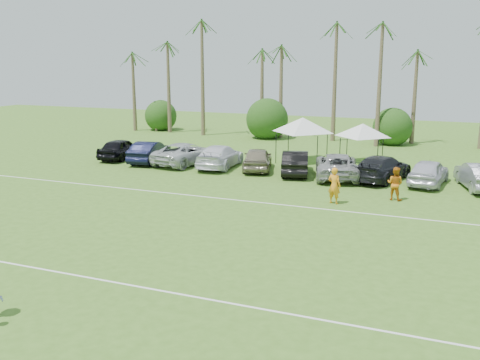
% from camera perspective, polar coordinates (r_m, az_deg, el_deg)
% --- Properties ---
extents(ground, '(120.00, 120.00, 0.00)m').
position_cam_1_polar(ground, '(18.50, -18.82, -12.25)').
color(ground, '#426D20').
rests_on(ground, ground).
extents(field_lines, '(80.00, 12.10, 0.01)m').
position_cam_1_polar(field_lines, '(24.62, -6.63, -5.35)').
color(field_lines, white).
rests_on(field_lines, ground).
extents(palm_tree_0, '(2.40, 2.40, 8.90)m').
position_cam_1_polar(palm_tree_0, '(60.51, -11.67, 12.31)').
color(palm_tree_0, brown).
rests_on(palm_tree_0, ground).
extents(palm_tree_1, '(2.40, 2.40, 9.90)m').
position_cam_1_polar(palm_tree_1, '(57.91, -7.47, 13.32)').
color(palm_tree_1, brown).
rests_on(palm_tree_1, ground).
extents(palm_tree_2, '(2.40, 2.40, 10.90)m').
position_cam_1_polar(palm_tree_2, '(55.65, -2.86, 14.32)').
color(palm_tree_2, brown).
rests_on(palm_tree_2, ground).
extents(palm_tree_3, '(2.40, 2.40, 11.90)m').
position_cam_1_polar(palm_tree_3, '(54.13, 1.12, 15.28)').
color(palm_tree_3, brown).
rests_on(palm_tree_3, ground).
extents(palm_tree_4, '(2.40, 2.40, 8.90)m').
position_cam_1_polar(palm_tree_4, '(52.77, 5.26, 12.49)').
color(palm_tree_4, brown).
rests_on(palm_tree_4, ground).
extents(palm_tree_5, '(2.40, 2.40, 9.90)m').
position_cam_1_polar(palm_tree_5, '(51.76, 9.64, 13.34)').
color(palm_tree_5, brown).
rests_on(palm_tree_5, ground).
extents(palm_tree_6, '(2.40, 2.40, 10.90)m').
position_cam_1_polar(palm_tree_6, '(51.05, 14.20, 14.12)').
color(palm_tree_6, brown).
rests_on(palm_tree_6, ground).
extents(palm_tree_7, '(2.40, 2.40, 11.90)m').
position_cam_1_polar(palm_tree_7, '(50.66, 18.88, 14.81)').
color(palm_tree_7, brown).
rests_on(palm_tree_7, ground).
extents(bush_tree_0, '(4.00, 4.00, 4.00)m').
position_cam_1_polar(bush_tree_0, '(60.05, -8.49, 6.99)').
color(bush_tree_0, brown).
rests_on(bush_tree_0, ground).
extents(bush_tree_1, '(4.00, 4.00, 4.00)m').
position_cam_1_polar(bush_tree_1, '(54.64, 3.43, 6.56)').
color(bush_tree_1, brown).
rests_on(bush_tree_1, ground).
extents(bush_tree_2, '(4.00, 4.00, 4.00)m').
position_cam_1_polar(bush_tree_2, '(52.09, 16.10, 5.79)').
color(bush_tree_2, brown).
rests_on(bush_tree_2, ground).
extents(sideline_player_a, '(0.83, 0.65, 1.99)m').
position_cam_1_polar(sideline_player_a, '(29.16, 10.02, -0.59)').
color(sideline_player_a, orange).
rests_on(sideline_player_a, ground).
extents(sideline_player_b, '(1.07, 0.93, 1.86)m').
position_cam_1_polar(sideline_player_b, '(30.69, 16.21, -0.37)').
color(sideline_player_b, orange).
rests_on(sideline_player_b, ground).
extents(canopy_tent_left, '(4.84, 4.84, 3.92)m').
position_cam_1_polar(canopy_tent_left, '(40.89, 6.72, 6.64)').
color(canopy_tent_left, black).
rests_on(canopy_tent_left, ground).
extents(canopy_tent_right, '(4.25, 4.25, 3.44)m').
position_cam_1_polar(canopy_tent_right, '(41.22, 12.98, 5.88)').
color(canopy_tent_right, black).
rests_on(canopy_tent_right, ground).
extents(parked_car_0, '(2.20, 4.85, 1.62)m').
position_cam_1_polar(parked_car_0, '(42.98, -12.58, 3.28)').
color(parked_car_0, black).
rests_on(parked_car_0, ground).
extents(parked_car_1, '(2.46, 5.11, 1.62)m').
position_cam_1_polar(parked_car_1, '(41.07, -9.63, 2.98)').
color(parked_car_1, black).
rests_on(parked_car_1, ground).
extents(parked_car_2, '(3.44, 6.12, 1.62)m').
position_cam_1_polar(parked_car_2, '(39.97, -5.86, 2.83)').
color(parked_car_2, silver).
rests_on(parked_car_2, ground).
extents(parked_car_3, '(2.70, 5.73, 1.62)m').
position_cam_1_polar(parked_car_3, '(38.65, -2.16, 2.55)').
color(parked_car_3, white).
rests_on(parked_car_3, ground).
extents(parked_car_4, '(3.17, 5.09, 1.62)m').
position_cam_1_polar(parked_car_4, '(37.66, 1.87, 2.29)').
color(parked_car_4, gray).
rests_on(parked_car_4, ground).
extents(parked_car_5, '(2.92, 5.18, 1.62)m').
position_cam_1_polar(parked_car_5, '(36.49, 5.92, 1.89)').
color(parked_car_5, black).
rests_on(parked_car_5, ground).
extents(parked_car_6, '(4.05, 6.30, 1.62)m').
position_cam_1_polar(parked_car_6, '(35.76, 10.30, 1.53)').
color(parked_car_6, '#9C9C9D').
rests_on(parked_car_6, ground).
extents(parked_car_7, '(3.67, 5.97, 1.62)m').
position_cam_1_polar(parked_car_7, '(35.59, 14.90, 1.25)').
color(parked_car_7, black).
rests_on(parked_car_7, ground).
extents(parked_car_8, '(2.54, 4.96, 1.62)m').
position_cam_1_polar(parked_car_8, '(35.16, 19.48, 0.81)').
color(parked_car_8, silver).
rests_on(parked_car_8, ground).
extents(parked_car_9, '(2.92, 5.18, 1.62)m').
position_cam_1_polar(parked_car_9, '(35.10, 24.13, 0.41)').
color(parked_car_9, gray).
rests_on(parked_car_9, ground).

